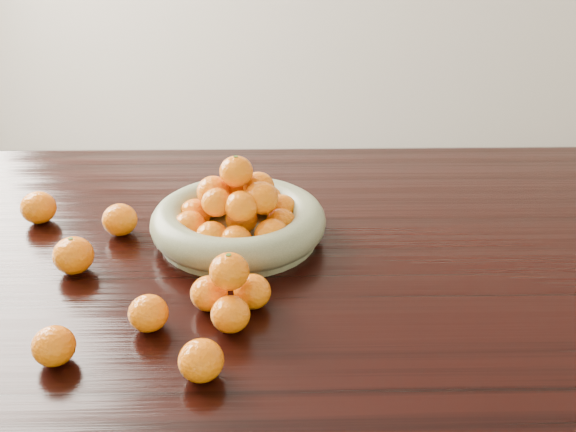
{
  "coord_description": "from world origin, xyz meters",
  "views": [
    {
      "loc": [
        -0.02,
        -0.96,
        1.3
      ],
      "look_at": [
        -0.01,
        -0.02,
        0.83
      ],
      "focal_mm": 40.0,
      "sensor_mm": 36.0,
      "label": 1
    }
  ],
  "objects_px": {
    "dining_table": "(291,296)",
    "fruit_bowl": "(239,218)",
    "orange_pyramid": "(230,292)",
    "loose_orange_0": "(73,255)"
  },
  "relations": [
    {
      "from": "dining_table",
      "to": "fruit_bowl",
      "type": "xyz_separation_m",
      "value": [
        -0.09,
        0.05,
        0.13
      ]
    },
    {
      "from": "fruit_bowl",
      "to": "dining_table",
      "type": "bearing_deg",
      "value": -29.52
    },
    {
      "from": "fruit_bowl",
      "to": "orange_pyramid",
      "type": "height_order",
      "value": "fruit_bowl"
    },
    {
      "from": "orange_pyramid",
      "to": "loose_orange_0",
      "type": "distance_m",
      "value": 0.29
    },
    {
      "from": "fruit_bowl",
      "to": "loose_orange_0",
      "type": "xyz_separation_m",
      "value": [
        -0.26,
        -0.11,
        -0.01
      ]
    },
    {
      "from": "orange_pyramid",
      "to": "loose_orange_0",
      "type": "xyz_separation_m",
      "value": [
        -0.26,
        0.12,
        -0.01
      ]
    },
    {
      "from": "loose_orange_0",
      "to": "fruit_bowl",
      "type": "bearing_deg",
      "value": 22.4
    },
    {
      "from": "orange_pyramid",
      "to": "loose_orange_0",
      "type": "bearing_deg",
      "value": 154.5
    },
    {
      "from": "fruit_bowl",
      "to": "orange_pyramid",
      "type": "bearing_deg",
      "value": -90.14
    },
    {
      "from": "dining_table",
      "to": "orange_pyramid",
      "type": "height_order",
      "value": "orange_pyramid"
    }
  ]
}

